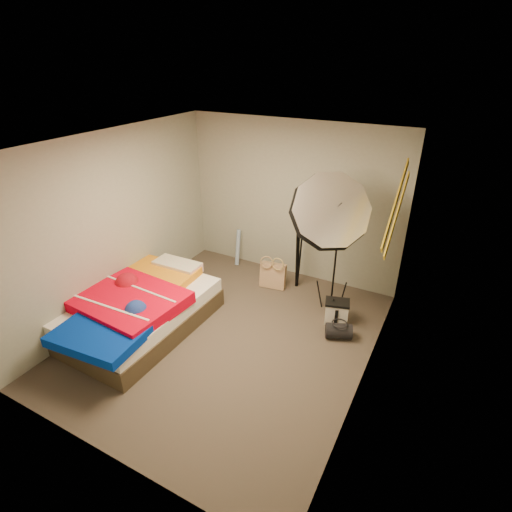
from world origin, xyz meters
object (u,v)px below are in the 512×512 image
Objects in this scene: wrapping_roll at (238,247)px; camera_tripod at (298,250)px; duffel_bag at (339,331)px; tote_bag at (273,276)px; camera_case at (336,312)px; photo_umbrella at (329,212)px; bed at (138,308)px.

camera_tripod reaches higher than wrapping_roll.
wrapping_roll is 1.27m from camera_tripod.
tote_bag is at bearing 128.35° from duffel_bag.
camera_case is at bearing -27.77° from tote_bag.
camera_case is 0.14× the size of photo_umbrella.
duffel_bag is 0.15× the size of bed.
photo_umbrella is 1.94× the size of camera_tripod.
tote_bag is 0.64× the size of wrapping_roll.
duffel_bag is at bearing 22.95° from bed.
camera_tripod reaches higher than duffel_bag.
bed is 1.99× the size of camera_tripod.
camera_tripod is at bearing 127.94° from camera_case.
tote_bag is 2.12m from bed.
wrapping_roll is 0.28× the size of bed.
bed is (-2.45, -1.04, 0.19)m from duffel_bag.
duffel_bag is at bearing -27.81° from wrapping_roll.
tote_bag is 0.58m from camera_tripod.
photo_umbrella is 1.22m from camera_tripod.
wrapping_roll reaches higher than duffel_bag.
wrapping_roll is at bearing 130.05° from duffel_bag.
bed is 2.49m from camera_tripod.
wrapping_roll is 2.32m from photo_umbrella.
bed is (-2.32, -1.36, 0.15)m from camera_case.
camera_case is 0.14× the size of bed.
wrapping_roll is at bearing 157.05° from photo_umbrella.
bed is (-1.14, -1.78, 0.09)m from tote_bag.
duffel_bag is (0.14, -0.32, -0.05)m from camera_case.
duffel_bag is (1.31, -0.74, -0.10)m from tote_bag.
bed is 1.03× the size of photo_umbrella.
wrapping_roll reaches higher than camera_case.
bed is at bearing -126.53° from camera_tripod.
wrapping_roll is at bearing 146.69° from tote_bag.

